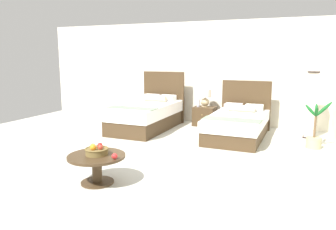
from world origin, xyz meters
TOP-DOWN VIEW (x-y plane):
  - ground_plane at (0.00, 0.00)m, footprint 9.69×9.59m
  - wall_back at (0.00, 2.99)m, footprint 9.69×0.12m
  - bed_near_window at (-1.09, 1.60)m, footprint 1.14×2.17m
  - bed_near_corner at (1.09, 1.61)m, footprint 1.15×2.04m
  - nightstand at (0.08, 2.51)m, footprint 0.53×0.45m
  - table_lamp at (0.08, 2.53)m, footprint 0.29×0.29m
  - vase at (-0.08, 2.47)m, footprint 0.07×0.07m
  - coffee_table at (-0.18, -1.74)m, footprint 0.79×0.79m
  - fruit_bowl at (-0.18, -1.73)m, footprint 0.32×0.32m
  - loose_apple at (0.15, -1.80)m, footprint 0.08×0.08m
  - floor_lamp_corner at (2.51, 2.19)m, footprint 0.24×0.24m
  - potted_palm at (2.60, 1.33)m, footprint 0.50×0.54m

SIDE VIEW (x-z plane):
  - ground_plane at x=0.00m, z-range -0.02..0.00m
  - nightstand at x=0.08m, z-range 0.00..0.48m
  - potted_palm at x=2.60m, z-range -0.22..0.72m
  - bed_near_corner at x=1.09m, z-range -0.29..0.87m
  - coffee_table at x=-0.18m, z-range 0.09..0.49m
  - bed_near_window at x=-1.09m, z-range -0.32..1.01m
  - loose_apple at x=0.15m, z-range 0.40..0.48m
  - fruit_bowl at x=-0.18m, z-range 0.38..0.54m
  - vase at x=-0.08m, z-range 0.48..0.67m
  - floor_lamp_corner at x=2.51m, z-range 0.00..1.42m
  - table_lamp at x=0.08m, z-range 0.52..0.96m
  - wall_back at x=0.00m, z-range 0.00..2.61m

